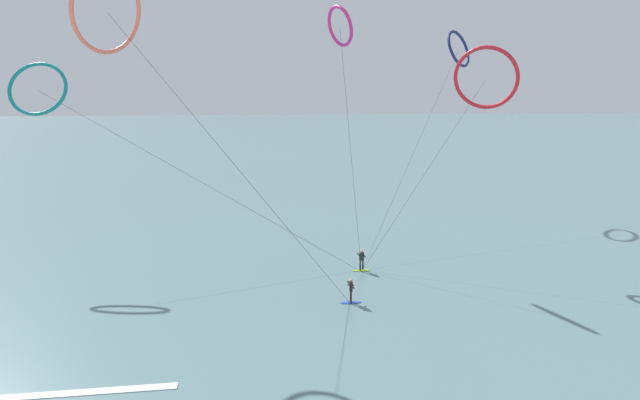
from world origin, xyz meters
The scene contains 9 objects.
sea_water centered at (0.00, 107.53, 0.04)m, with size 400.00×200.00×0.08m, color slate.
surfer_cobalt centered at (1.76, 19.43, 0.82)m, with size 1.40×0.60×1.70m.
surfer_lime centered at (3.41, 25.02, 0.82)m, with size 1.40×0.71×1.70m.
kite_coral centered at (-12.78, 21.98, 18.35)m, with size 16.53×5.16×20.92m.
kite_crimson centered at (13.37, 27.92, 14.48)m, with size 12.54×5.08×16.94m.
kite_magenta centered at (2.40, 31.37, 18.52)m, with size 2.52×8.15×20.18m.
kite_navy centered at (17.79, 46.42, 17.77)m, with size 16.65×23.64×19.89m.
kite_teal centered at (-21.26, 30.90, 13.66)m, with size 27.00×7.10×15.77m.
wave_crest_mid centered at (-13.21, 10.85, 0.06)m, with size 10.72×0.50×0.12m, color white.
Camera 1 is at (-2.93, -10.62, 14.28)m, focal length 28.07 mm.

